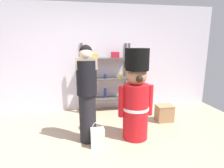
% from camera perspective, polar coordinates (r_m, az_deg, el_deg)
% --- Properties ---
extents(ground_plane, '(6.40, 6.40, 0.00)m').
position_cam_1_polar(ground_plane, '(2.96, -3.27, -21.68)').
color(ground_plane, tan).
extents(back_wall, '(6.40, 0.12, 2.60)m').
position_cam_1_polar(back_wall, '(4.66, -6.70, 7.89)').
color(back_wall, silver).
rests_on(back_wall, ground_plane).
extents(merchandise_shelf, '(1.16, 0.35, 1.67)m').
position_cam_1_polar(merchandise_shelf, '(4.53, -2.03, 2.09)').
color(merchandise_shelf, '#4C4742').
rests_on(merchandise_shelf, ground_plane).
extents(teddy_bear_guard, '(0.62, 0.46, 1.59)m').
position_cam_1_polar(teddy_bear_guard, '(3.20, 7.43, -3.92)').
color(teddy_bear_guard, red).
rests_on(teddy_bear_guard, ground_plane).
extents(person_shopper, '(0.35, 0.33, 1.64)m').
position_cam_1_polar(person_shopper, '(3.07, -7.75, -2.85)').
color(person_shopper, black).
rests_on(person_shopper, ground_plane).
extents(shopping_bag, '(0.22, 0.16, 0.43)m').
position_cam_1_polar(shopping_bag, '(3.13, -4.48, -16.19)').
color(shopping_bag, silver).
rests_on(shopping_bag, ground_plane).
extents(display_crate, '(0.36, 0.28, 0.36)m').
position_cam_1_polar(display_crate, '(4.21, 15.91, -8.66)').
color(display_crate, '#9E7A51').
rests_on(display_crate, ground_plane).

